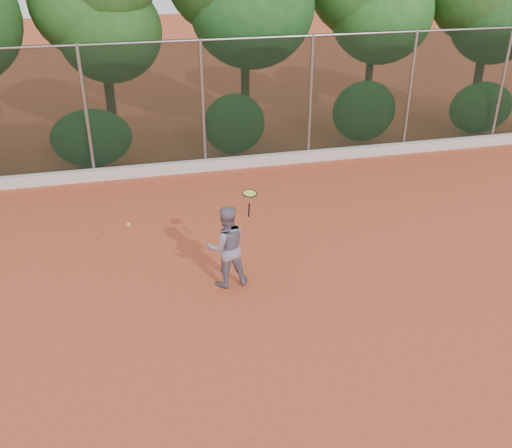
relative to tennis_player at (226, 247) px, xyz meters
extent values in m
plane|color=#C04D2D|center=(0.53, -1.11, -0.80)|extent=(80.00, 80.00, 0.00)
cube|color=silver|center=(0.53, 5.71, -0.65)|extent=(24.00, 0.20, 0.30)
imported|color=gray|center=(0.00, 0.00, 0.00)|extent=(0.81, 0.66, 1.59)
cube|color=black|center=(0.53, 5.89, 0.95)|extent=(24.00, 0.01, 3.50)
cylinder|color=gray|center=(0.53, 5.89, 2.65)|extent=(24.00, 0.06, 0.06)
cylinder|color=gray|center=(-2.47, 5.89, 0.95)|extent=(0.09, 0.09, 3.50)
cylinder|color=gray|center=(0.53, 5.89, 0.95)|extent=(0.09, 0.09, 3.50)
cylinder|color=gray|center=(3.53, 5.89, 0.95)|extent=(0.09, 0.09, 3.50)
cylinder|color=gray|center=(6.53, 5.89, 0.95)|extent=(0.09, 0.09, 3.50)
cylinder|color=gray|center=(9.53, 5.89, 0.95)|extent=(0.09, 0.09, 3.50)
cylinder|color=#3D2717|center=(-1.87, 8.19, 0.40)|extent=(0.28, 0.28, 2.40)
ellipsoid|color=#23511C|center=(-1.67, 8.09, 2.60)|extent=(2.90, 2.40, 2.80)
ellipsoid|color=#265C1F|center=(-2.17, 8.39, 3.40)|extent=(3.20, 2.70, 3.10)
cylinder|color=#3D2B17|center=(2.13, 7.89, 0.70)|extent=(0.26, 0.26, 3.00)
ellipsoid|color=#2D762E|center=(2.33, 7.79, 3.20)|extent=(3.60, 3.00, 3.50)
cylinder|color=#482B1B|center=(6.23, 8.09, 0.55)|extent=(0.24, 0.24, 2.70)
ellipsoid|color=#236321|center=(6.43, 7.99, 2.90)|extent=(3.20, 2.70, 3.10)
cylinder|color=#44271A|center=(9.93, 7.69, 0.45)|extent=(0.28, 0.28, 2.50)
ellipsoid|color=#2C6A28|center=(10.13, 7.59, 2.70)|extent=(3.00, 2.50, 2.90)
ellipsoid|color=#2B712D|center=(-2.47, 6.69, 0.05)|extent=(2.20, 1.16, 1.60)
ellipsoid|color=#2D712B|center=(1.53, 6.69, 0.15)|extent=(1.80, 1.04, 1.76)
ellipsoid|color=#2D712B|center=(5.53, 6.69, 0.25)|extent=(2.00, 1.10, 1.84)
ellipsoid|color=#32752C|center=(9.53, 6.69, 0.10)|extent=(2.16, 1.12, 1.64)
cylinder|color=black|center=(0.40, -0.11, 0.75)|extent=(0.04, 0.07, 0.28)
torus|color=black|center=(0.40, -0.17, 1.10)|extent=(0.32, 0.32, 0.06)
cylinder|color=#CFDD41|center=(0.40, -0.17, 1.10)|extent=(0.27, 0.27, 0.03)
sphere|color=yellow|center=(-1.69, 0.39, 0.46)|extent=(0.07, 0.07, 0.07)
camera|label=1|loc=(-1.59, -8.90, 5.14)|focal=40.00mm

